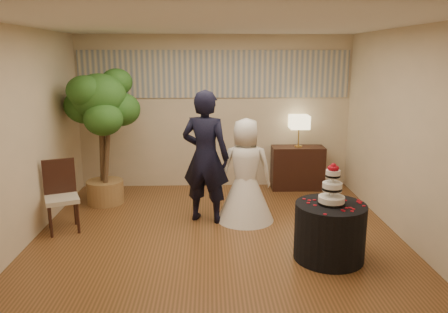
{
  "coord_description": "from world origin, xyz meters",
  "views": [
    {
      "loc": [
        -0.1,
        -5.54,
        2.43
      ],
      "look_at": [
        0.1,
        0.4,
        1.05
      ],
      "focal_mm": 35.0,
      "sensor_mm": 36.0,
      "label": 1
    }
  ],
  "objects_px": {
    "bride": "(246,170)",
    "wedding_cake": "(332,184)",
    "groom": "(206,157)",
    "table_lamp": "(299,131)",
    "ficus_tree": "(102,137)",
    "side_chair": "(62,197)",
    "cake_table": "(330,232)",
    "console": "(297,168)"
  },
  "relations": [
    {
      "from": "bride",
      "to": "wedding_cake",
      "type": "bearing_deg",
      "value": 126.93
    },
    {
      "from": "groom",
      "to": "table_lamp",
      "type": "height_order",
      "value": "groom"
    },
    {
      "from": "ficus_tree",
      "to": "side_chair",
      "type": "height_order",
      "value": "ficus_tree"
    },
    {
      "from": "cake_table",
      "to": "table_lamp",
      "type": "bearing_deg",
      "value": 86.39
    },
    {
      "from": "groom",
      "to": "console",
      "type": "distance_m",
      "value": 2.37
    },
    {
      "from": "cake_table",
      "to": "side_chair",
      "type": "xyz_separation_m",
      "value": [
        -3.52,
        0.99,
        0.15
      ]
    },
    {
      "from": "cake_table",
      "to": "side_chair",
      "type": "height_order",
      "value": "side_chair"
    },
    {
      "from": "groom",
      "to": "table_lamp",
      "type": "bearing_deg",
      "value": -118.44
    },
    {
      "from": "ficus_tree",
      "to": "groom",
      "type": "bearing_deg",
      "value": -26.36
    },
    {
      "from": "console",
      "to": "table_lamp",
      "type": "height_order",
      "value": "table_lamp"
    },
    {
      "from": "ficus_tree",
      "to": "table_lamp",
      "type": "bearing_deg",
      "value": 11.97
    },
    {
      "from": "groom",
      "to": "console",
      "type": "bearing_deg",
      "value": -118.44
    },
    {
      "from": "cake_table",
      "to": "table_lamp",
      "type": "height_order",
      "value": "table_lamp"
    },
    {
      "from": "console",
      "to": "ficus_tree",
      "type": "relative_size",
      "value": 0.42
    },
    {
      "from": "console",
      "to": "ficus_tree",
      "type": "bearing_deg",
      "value": -167.11
    },
    {
      "from": "ficus_tree",
      "to": "console",
      "type": "bearing_deg",
      "value": 11.97
    },
    {
      "from": "wedding_cake",
      "to": "ficus_tree",
      "type": "relative_size",
      "value": 0.22
    },
    {
      "from": "groom",
      "to": "side_chair",
      "type": "height_order",
      "value": "groom"
    },
    {
      "from": "console",
      "to": "ficus_tree",
      "type": "distance_m",
      "value": 3.54
    },
    {
      "from": "wedding_cake",
      "to": "console",
      "type": "xyz_separation_m",
      "value": [
        0.18,
        2.89,
        -0.55
      ]
    },
    {
      "from": "groom",
      "to": "cake_table",
      "type": "xyz_separation_m",
      "value": [
        1.51,
        -1.33,
        -0.63
      ]
    },
    {
      "from": "wedding_cake",
      "to": "table_lamp",
      "type": "bearing_deg",
      "value": 86.39
    },
    {
      "from": "bride",
      "to": "console",
      "type": "distance_m",
      "value": 1.95
    },
    {
      "from": "cake_table",
      "to": "table_lamp",
      "type": "relative_size",
      "value": 1.46
    },
    {
      "from": "groom",
      "to": "ficus_tree",
      "type": "relative_size",
      "value": 0.86
    },
    {
      "from": "bride",
      "to": "wedding_cake",
      "type": "distance_m",
      "value": 1.62
    },
    {
      "from": "bride",
      "to": "side_chair",
      "type": "distance_m",
      "value": 2.64
    },
    {
      "from": "groom",
      "to": "bride",
      "type": "height_order",
      "value": "groom"
    },
    {
      "from": "bride",
      "to": "cake_table",
      "type": "height_order",
      "value": "bride"
    },
    {
      "from": "cake_table",
      "to": "console",
      "type": "distance_m",
      "value": 2.9
    },
    {
      "from": "groom",
      "to": "side_chair",
      "type": "xyz_separation_m",
      "value": [
        -2.01,
        -0.35,
        -0.48
      ]
    },
    {
      "from": "groom",
      "to": "wedding_cake",
      "type": "relative_size",
      "value": 3.88
    },
    {
      "from": "side_chair",
      "to": "console",
      "type": "bearing_deg",
      "value": 4.62
    },
    {
      "from": "bride",
      "to": "wedding_cake",
      "type": "relative_size",
      "value": 3.07
    },
    {
      "from": "cake_table",
      "to": "bride",
      "type": "bearing_deg",
      "value": 124.56
    },
    {
      "from": "table_lamp",
      "to": "wedding_cake",
      "type": "bearing_deg",
      "value": -93.61
    },
    {
      "from": "groom",
      "to": "side_chair",
      "type": "relative_size",
      "value": 1.95
    },
    {
      "from": "cake_table",
      "to": "wedding_cake",
      "type": "height_order",
      "value": "wedding_cake"
    },
    {
      "from": "cake_table",
      "to": "ficus_tree",
      "type": "xyz_separation_m",
      "value": [
        -3.2,
        2.17,
        0.79
      ]
    },
    {
      "from": "console",
      "to": "side_chair",
      "type": "height_order",
      "value": "side_chair"
    },
    {
      "from": "ficus_tree",
      "to": "side_chair",
      "type": "xyz_separation_m",
      "value": [
        -0.31,
        -1.19,
        -0.64
      ]
    },
    {
      "from": "bride",
      "to": "ficus_tree",
      "type": "xyz_separation_m",
      "value": [
        -2.29,
        0.85,
        0.36
      ]
    }
  ]
}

